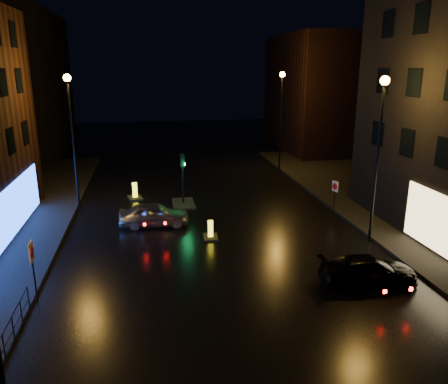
{
  "coord_description": "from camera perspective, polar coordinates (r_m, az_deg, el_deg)",
  "views": [
    {
      "loc": [
        -3.37,
        -13.52,
        8.81
      ],
      "look_at": [
        0.27,
        6.94,
        2.8
      ],
      "focal_mm": 35.0,
      "sensor_mm": 36.0,
      "label": 1
    }
  ],
  "objects": [
    {
      "name": "dark_sedan",
      "position": [
        19.48,
        18.37,
        -9.69
      ],
      "size": [
        4.14,
        1.8,
        1.19
      ],
      "primitive_type": "imported",
      "rotation": [
        0.0,
        0.0,
        1.54
      ],
      "color": "black",
      "rests_on": "ground"
    },
    {
      "name": "street_lamp_rfar",
      "position": [
        37.37,
        7.49,
        11.01
      ],
      "size": [
        0.44,
        0.44,
        8.37
      ],
      "color": "black",
      "rests_on": "ground"
    },
    {
      "name": "traffic_signal",
      "position": [
        28.83,
        -5.33,
        -0.69
      ],
      "size": [
        1.4,
        2.4,
        3.45
      ],
      "color": "black",
      "rests_on": "ground"
    },
    {
      "name": "building_far_left",
      "position": [
        50.17,
        -25.3,
        12.57
      ],
      "size": [
        8.0,
        16.0,
        14.0
      ],
      "primitive_type": "cube",
      "color": "black",
      "rests_on": "ground"
    },
    {
      "name": "bollard_far",
      "position": [
        30.72,
        -11.54,
        -0.39
      ],
      "size": [
        1.12,
        1.45,
        1.13
      ],
      "rotation": [
        0.0,
        0.0,
        0.22
      ],
      "color": "black",
      "rests_on": "ground"
    },
    {
      "name": "building_far_right",
      "position": [
        49.16,
        12.17,
        12.5
      ],
      "size": [
        8.0,
        14.0,
        12.0
      ],
      "primitive_type": "cube",
      "color": "black",
      "rests_on": "ground"
    },
    {
      "name": "road_sign_right",
      "position": [
        27.73,
        14.29,
        0.37
      ],
      "size": [
        0.21,
        0.47,
        2.02
      ],
      "rotation": [
        0.0,
        0.0,
        3.49
      ],
      "color": "black",
      "rests_on": "ground"
    },
    {
      "name": "street_lamp_lfar",
      "position": [
        28.06,
        -19.32,
        8.59
      ],
      "size": [
        0.44,
        0.44,
        8.37
      ],
      "color": "black",
      "rests_on": "ground"
    },
    {
      "name": "silver_hatchback",
      "position": [
        25.23,
        -9.12,
        -2.9
      ],
      "size": [
        3.98,
        1.7,
        1.34
      ],
      "primitive_type": "imported",
      "rotation": [
        0.0,
        0.0,
        1.54
      ],
      "color": "#B7B9BF",
      "rests_on": "ground"
    },
    {
      "name": "street_lamp_rnear",
      "position": [
        22.72,
        19.64,
        6.98
      ],
      "size": [
        0.44,
        0.44,
        8.37
      ],
      "color": "black",
      "rests_on": "ground"
    },
    {
      "name": "guard_railing",
      "position": [
        15.59,
        -26.9,
        -16.97
      ],
      "size": [
        0.05,
        6.04,
        1.0
      ],
      "color": "black",
      "rests_on": "ground"
    },
    {
      "name": "road_sign_left",
      "position": [
        18.26,
        -23.8,
        -7.81
      ],
      "size": [
        0.08,
        0.59,
        2.44
      ],
      "rotation": [
        0.0,
        0.0,
        0.02
      ],
      "color": "black",
      "rests_on": "ground"
    },
    {
      "name": "ground",
      "position": [
        16.48,
        3.45,
        -16.21
      ],
      "size": [
        120.0,
        120.0,
        0.0
      ],
      "primitive_type": "plane",
      "color": "black",
      "rests_on": "ground"
    },
    {
      "name": "bollard_near",
      "position": [
        23.29,
        -1.78,
        -5.53
      ],
      "size": [
        0.82,
        1.16,
        0.98
      ],
      "rotation": [
        0.0,
        0.0,
        -0.06
      ],
      "color": "black",
      "rests_on": "ground"
    }
  ]
}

